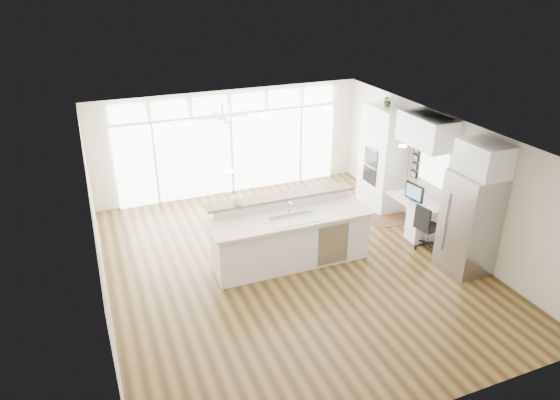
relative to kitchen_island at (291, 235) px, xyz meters
name	(u,v)px	position (x,y,z in m)	size (l,w,h in m)	color
floor	(291,266)	(-0.03, -0.08, -0.65)	(7.00, 8.00, 0.02)	#402C13
ceiling	(293,136)	(-0.03, -0.08, 2.06)	(7.00, 8.00, 0.02)	white
wall_back	(230,142)	(-0.03, 3.92, 0.71)	(7.00, 0.04, 2.70)	beige
wall_front	(422,336)	(-0.03, -4.08, 0.71)	(7.00, 0.04, 2.70)	beige
wall_left	(98,239)	(-3.53, -0.08, 0.71)	(0.04, 8.00, 2.70)	beige
wall_right	(443,178)	(3.47, -0.08, 0.71)	(0.04, 8.00, 2.70)	beige
glass_wall	(231,154)	(-0.03, 3.86, 0.41)	(5.80, 0.06, 2.08)	white
transom_row	(229,103)	(-0.03, 3.86, 1.74)	(5.90, 0.06, 0.40)	white
desk_window	(433,165)	(3.43, 0.22, 0.91)	(0.04, 0.85, 0.85)	white
ceiling_fan	(222,113)	(-0.53, 2.72, 1.84)	(1.16, 1.16, 0.32)	white
recessed_lights	(288,134)	(-0.03, 0.12, 2.04)	(3.40, 3.00, 0.02)	white
oven_cabinet	(383,157)	(3.14, 1.72, 0.61)	(0.64, 1.20, 2.50)	white
desk_nook	(414,216)	(3.10, 0.22, -0.26)	(0.72, 1.30, 0.76)	white
upper_cabinets	(427,131)	(3.14, 0.22, 1.71)	(0.64, 1.30, 0.64)	white
refrigerator	(469,223)	(3.08, -1.43, 0.36)	(0.76, 0.90, 2.00)	#A2A2A6
fridge_cabinet	(484,158)	(3.14, -1.43, 1.66)	(0.64, 0.90, 0.60)	white
framed_photos	(415,162)	(3.43, 0.84, 0.76)	(0.06, 0.22, 0.80)	black
kitchen_island	(291,235)	(0.00, 0.00, 0.00)	(3.23, 1.22, 1.28)	white
rug	(390,220)	(2.92, 0.85, -0.63)	(0.90, 0.65, 0.01)	#381E11
office_chair	(428,226)	(2.94, -0.46, -0.16)	(0.50, 0.46, 0.96)	black
fishbowl	(238,200)	(-0.95, 0.41, 0.75)	(0.21, 0.21, 0.21)	white
monitor	(414,192)	(3.02, 0.22, 0.33)	(0.08, 0.51, 0.42)	black
keyboard	(407,202)	(2.85, 0.22, 0.13)	(0.13, 0.35, 0.02)	silver
potted_plant	(388,102)	(3.14, 1.72, 1.97)	(0.25, 0.28, 0.22)	#2C5022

